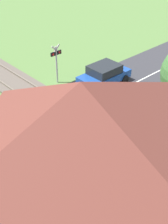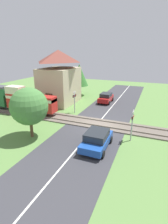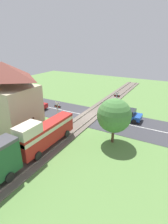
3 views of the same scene
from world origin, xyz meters
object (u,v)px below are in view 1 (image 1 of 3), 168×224
(car_near_crossing, at_px, (104,74))
(crossing_signal_east_approach, at_px, (79,141))
(crossing_signal_west_approach, at_px, (56,59))
(pedestrian_by_station, at_px, (137,187))
(station_building, at_px, (81,210))

(car_near_crossing, bearing_deg, crossing_signal_east_approach, 36.64)
(crossing_signal_west_approach, bearing_deg, pedestrian_by_station, 68.36)
(car_near_crossing, height_order, crossing_signal_west_approach, crossing_signal_west_approach)
(crossing_signal_west_approach, bearing_deg, crossing_signal_east_approach, 58.00)
(car_near_crossing, relative_size, pedestrian_by_station, 2.14)
(pedestrian_by_station, bearing_deg, crossing_signal_west_approach, -111.64)
(station_building, bearing_deg, crossing_signal_east_approach, -130.71)
(crossing_signal_east_approach, relative_size, pedestrian_by_station, 1.61)
(car_near_crossing, bearing_deg, station_building, 41.41)
(crossing_signal_west_approach, relative_size, crossing_signal_east_approach, 1.00)
(car_near_crossing, xyz_separation_m, pedestrian_by_station, (6.61, 8.38, 0.04))
(crossing_signal_west_approach, distance_m, pedestrian_by_station, 11.72)
(station_building, bearing_deg, crossing_signal_west_approach, -125.23)
(car_near_crossing, bearing_deg, pedestrian_by_station, 51.74)
(car_near_crossing, height_order, pedestrian_by_station, pedestrian_by_station)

